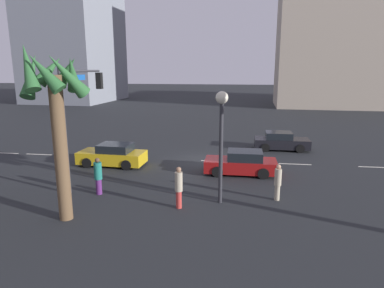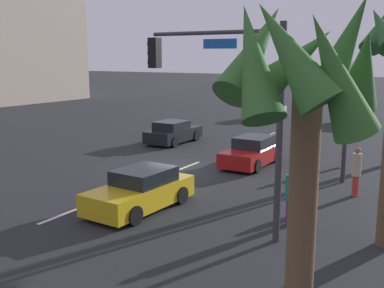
{
  "view_description": "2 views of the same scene",
  "coord_description": "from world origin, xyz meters",
  "px_view_note": "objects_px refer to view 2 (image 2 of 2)",
  "views": [
    {
      "loc": [
        -2.39,
        22.1,
        6.15
      ],
      "look_at": [
        0.7,
        0.55,
        1.26
      ],
      "focal_mm": 31.78,
      "sensor_mm": 36.0,
      "label": 1
    },
    {
      "loc": [
        18.15,
        11.45,
        5.31
      ],
      "look_at": [
        0.09,
        0.66,
        1.3
      ],
      "focal_mm": 43.18,
      "sensor_mm": 36.0,
      "label": 2
    }
  ],
  "objects_px": {
    "traffic_signal": "(231,94)",
    "car_1": "(252,152)",
    "car_0": "(352,116)",
    "palm_tree_0": "(302,101)",
    "pedestrian_2": "(291,195)",
    "car_2": "(268,110)",
    "car_3": "(173,133)",
    "car_4": "(141,191)",
    "pedestrian_0": "(356,170)",
    "pedestrian_1": "(342,149)",
    "streetlamp": "(348,96)"
  },
  "relations": [
    {
      "from": "car_1",
      "to": "pedestrian_2",
      "type": "bearing_deg",
      "value": 32.03
    },
    {
      "from": "traffic_signal",
      "to": "pedestrian_1",
      "type": "relative_size",
      "value": 3.55
    },
    {
      "from": "streetlamp",
      "to": "palm_tree_0",
      "type": "distance_m",
      "value": 13.96
    },
    {
      "from": "car_2",
      "to": "pedestrian_1",
      "type": "height_order",
      "value": "pedestrian_1"
    },
    {
      "from": "traffic_signal",
      "to": "car_1",
      "type": "bearing_deg",
      "value": -160.86
    },
    {
      "from": "palm_tree_0",
      "to": "pedestrian_2",
      "type": "bearing_deg",
      "value": -161.12
    },
    {
      "from": "car_3",
      "to": "car_4",
      "type": "height_order",
      "value": "car_4"
    },
    {
      "from": "car_4",
      "to": "pedestrian_1",
      "type": "xyz_separation_m",
      "value": [
        -9.9,
        4.59,
        0.28
      ]
    },
    {
      "from": "streetlamp",
      "to": "car_3",
      "type": "bearing_deg",
      "value": -109.45
    },
    {
      "from": "car_0",
      "to": "traffic_signal",
      "type": "xyz_separation_m",
      "value": [
        25.46,
        1.81,
        3.54
      ]
    },
    {
      "from": "streetlamp",
      "to": "pedestrian_2",
      "type": "xyz_separation_m",
      "value": [
        6.03,
        -0.24,
        -2.72
      ]
    },
    {
      "from": "car_2",
      "to": "pedestrian_2",
      "type": "distance_m",
      "value": 26.27
    },
    {
      "from": "car_0",
      "to": "car_2",
      "type": "distance_m",
      "value": 7.11
    },
    {
      "from": "pedestrian_0",
      "to": "streetlamp",
      "type": "bearing_deg",
      "value": -153.63
    },
    {
      "from": "pedestrian_2",
      "to": "streetlamp",
      "type": "bearing_deg",
      "value": 177.72
    },
    {
      "from": "car_4",
      "to": "streetlamp",
      "type": "relative_size",
      "value": 0.83
    },
    {
      "from": "streetlamp",
      "to": "pedestrian_0",
      "type": "height_order",
      "value": "streetlamp"
    },
    {
      "from": "car_1",
      "to": "traffic_signal",
      "type": "xyz_separation_m",
      "value": [
        8.5,
        2.95,
        3.56
      ]
    },
    {
      "from": "traffic_signal",
      "to": "streetlamp",
      "type": "relative_size",
      "value": 1.21
    },
    {
      "from": "car_3",
      "to": "traffic_signal",
      "type": "height_order",
      "value": "traffic_signal"
    },
    {
      "from": "car_0",
      "to": "traffic_signal",
      "type": "height_order",
      "value": "traffic_signal"
    },
    {
      "from": "car_0",
      "to": "palm_tree_0",
      "type": "bearing_deg",
      "value": 10.51
    },
    {
      "from": "car_4",
      "to": "traffic_signal",
      "type": "relative_size",
      "value": 0.69
    },
    {
      "from": "pedestrian_2",
      "to": "palm_tree_0",
      "type": "relative_size",
      "value": 0.3
    },
    {
      "from": "car_3",
      "to": "streetlamp",
      "type": "relative_size",
      "value": 0.79
    },
    {
      "from": "pedestrian_2",
      "to": "car_0",
      "type": "bearing_deg",
      "value": -172.29
    },
    {
      "from": "car_4",
      "to": "car_0",
      "type": "bearing_deg",
      "value": 175.9
    },
    {
      "from": "car_0",
      "to": "car_2",
      "type": "xyz_separation_m",
      "value": [
        -0.18,
        -7.1,
        -0.02
      ]
    },
    {
      "from": "car_1",
      "to": "car_2",
      "type": "xyz_separation_m",
      "value": [
        -17.14,
        -5.97,
        0.01
      ]
    },
    {
      "from": "car_2",
      "to": "pedestrian_0",
      "type": "relative_size",
      "value": 2.29
    },
    {
      "from": "car_1",
      "to": "car_2",
      "type": "height_order",
      "value": "car_2"
    },
    {
      "from": "car_1",
      "to": "streetlamp",
      "type": "xyz_separation_m",
      "value": [
        0.97,
        4.62,
        3.05
      ]
    },
    {
      "from": "pedestrian_1",
      "to": "pedestrian_0",
      "type": "bearing_deg",
      "value": 19.56
    },
    {
      "from": "car_2",
      "to": "car_4",
      "type": "height_order",
      "value": "car_2"
    },
    {
      "from": "car_4",
      "to": "pedestrian_0",
      "type": "bearing_deg",
      "value": 131.41
    },
    {
      "from": "car_4",
      "to": "pedestrian_2",
      "type": "relative_size",
      "value": 2.3
    },
    {
      "from": "car_1",
      "to": "car_4",
      "type": "height_order",
      "value": "car_4"
    },
    {
      "from": "car_2",
      "to": "pedestrian_1",
      "type": "bearing_deg",
      "value": 32.63
    },
    {
      "from": "car_3",
      "to": "car_4",
      "type": "relative_size",
      "value": 0.95
    },
    {
      "from": "car_4",
      "to": "palm_tree_0",
      "type": "height_order",
      "value": "palm_tree_0"
    },
    {
      "from": "car_0",
      "to": "streetlamp",
      "type": "relative_size",
      "value": 0.84
    },
    {
      "from": "car_0",
      "to": "car_1",
      "type": "relative_size",
      "value": 1.04
    },
    {
      "from": "traffic_signal",
      "to": "pedestrian_0",
      "type": "height_order",
      "value": "traffic_signal"
    },
    {
      "from": "pedestrian_2",
      "to": "car_2",
      "type": "bearing_deg",
      "value": -156.8
    },
    {
      "from": "car_1",
      "to": "traffic_signal",
      "type": "relative_size",
      "value": 0.67
    },
    {
      "from": "car_3",
      "to": "pedestrian_1",
      "type": "bearing_deg",
      "value": 82.93
    },
    {
      "from": "car_3",
      "to": "pedestrian_1",
      "type": "height_order",
      "value": "pedestrian_1"
    },
    {
      "from": "traffic_signal",
      "to": "pedestrian_0",
      "type": "relative_size",
      "value": 3.26
    },
    {
      "from": "car_2",
      "to": "pedestrian_2",
      "type": "bearing_deg",
      "value": 23.2
    },
    {
      "from": "car_0",
      "to": "palm_tree_0",
      "type": "relative_size",
      "value": 0.7
    }
  ]
}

